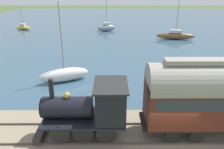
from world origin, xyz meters
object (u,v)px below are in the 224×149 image
(steam_locomotive, at_px, (92,106))
(sailboat_yellow, at_px, (23,27))
(sailboat_brown, at_px, (176,35))
(rowboat_mid_harbor, at_px, (166,68))
(sailboat_gray, at_px, (107,27))
(sailboat_white, at_px, (64,75))

(steam_locomotive, relative_size, sailboat_yellow, 1.05)
(sailboat_brown, height_order, rowboat_mid_harbor, sailboat_brown)
(steam_locomotive, bearing_deg, sailboat_gray, -0.34)
(steam_locomotive, xyz_separation_m, sailboat_gray, (34.09, -0.20, -1.53))
(steam_locomotive, relative_size, rowboat_mid_harbor, 2.14)
(sailboat_brown, relative_size, sailboat_white, 1.22)
(sailboat_yellow, distance_m, rowboat_mid_harbor, 34.26)
(sailboat_yellow, bearing_deg, sailboat_gray, -71.53)
(steam_locomotive, bearing_deg, sailboat_yellow, 25.85)
(rowboat_mid_harbor, bearing_deg, sailboat_brown, -31.93)
(sailboat_gray, relative_size, rowboat_mid_harbor, 3.97)
(steam_locomotive, bearing_deg, sailboat_brown, -24.66)
(sailboat_gray, distance_m, sailboat_white, 25.67)
(sailboat_gray, distance_m, rowboat_mid_harbor, 23.58)
(sailboat_brown, relative_size, rowboat_mid_harbor, 3.73)
(sailboat_gray, bearing_deg, steam_locomotive, 156.99)
(steam_locomotive, xyz_separation_m, rowboat_mid_harbor, (11.50, -6.96, -2.02))
(sailboat_white, height_order, sailboat_yellow, sailboat_white)
(sailboat_brown, relative_size, sailboat_gray, 0.94)
(sailboat_gray, relative_size, sailboat_white, 1.30)
(sailboat_brown, distance_m, rowboat_mid_harbor, 15.80)
(sailboat_white, xyz_separation_m, rowboat_mid_harbor, (2.84, -10.31, -0.42))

